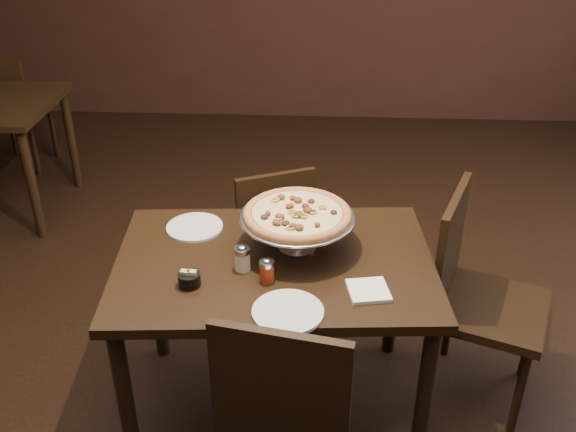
{
  "coord_description": "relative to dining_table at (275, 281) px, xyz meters",
  "views": [
    {
      "loc": [
        0.1,
        -2.11,
        2.14
      ],
      "look_at": [
        -0.01,
        0.0,
        0.94
      ],
      "focal_mm": 40.0,
      "sensor_mm": 36.0,
      "label": 1
    }
  ],
  "objects": [
    {
      "name": "pizza_stand",
      "position": [
        0.08,
        0.09,
        0.25
      ],
      "size": [
        0.45,
        0.45,
        0.19
      ],
      "color": "#BABAC1",
      "rests_on": "dining_table"
    },
    {
      "name": "napkin_stack",
      "position": [
        0.35,
        -0.19,
        0.11
      ],
      "size": [
        0.16,
        0.16,
        0.02
      ],
      "primitive_type": "cube",
      "rotation": [
        0.0,
        0.0,
        0.18
      ],
      "color": "white",
      "rests_on": "dining_table"
    },
    {
      "name": "plate_left",
      "position": [
        -0.35,
        0.22,
        0.11
      ],
      "size": [
        0.24,
        0.24,
        0.01
      ],
      "primitive_type": "cylinder",
      "color": "silver",
      "rests_on": "dining_table"
    },
    {
      "name": "serving_spatula",
      "position": [
        0.22,
        -0.01,
        0.25
      ],
      "size": [
        0.15,
        0.15,
        0.02
      ],
      "rotation": [
        0.0,
        0.0,
        -0.86
      ],
      "color": "#BABAC1",
      "rests_on": "pizza_stand"
    },
    {
      "name": "chair_side",
      "position": [
        0.83,
        0.17,
        -0.14
      ],
      "size": [
        0.58,
        0.58,
        0.96
      ],
      "rotation": [
        0.0,
        0.0,
        1.2
      ],
      "color": "black",
      "rests_on": "ground"
    },
    {
      "name": "bg_chair_far",
      "position": [
        -2.12,
        2.31,
        -0.18
      ],
      "size": [
        0.43,
        0.43,
        0.89
      ],
      "rotation": [
        0.0,
        0.0,
        3.1
      ],
      "color": "black",
      "rests_on": "ground"
    },
    {
      "name": "room",
      "position": [
        0.12,
        0.07,
        0.74
      ],
      "size": [
        6.04,
        7.04,
        2.84
      ],
      "color": "black",
      "rests_on": "ground"
    },
    {
      "name": "packet_caddy",
      "position": [
        -0.3,
        -0.18,
        0.13
      ],
      "size": [
        0.08,
        0.08,
        0.06
      ],
      "rotation": [
        0.0,
        0.0,
        -0.16
      ],
      "color": "black",
      "rests_on": "dining_table"
    },
    {
      "name": "dining_table",
      "position": [
        0.0,
        0.0,
        0.0
      ],
      "size": [
        1.28,
        0.9,
        0.77
      ],
      "rotation": [
        0.0,
        0.0,
        0.07
      ],
      "color": "black",
      "rests_on": "ground"
    },
    {
      "name": "plate_near",
      "position": [
        0.07,
        -0.32,
        0.11
      ],
      "size": [
        0.25,
        0.25,
        0.01
      ],
      "primitive_type": "cylinder",
      "color": "silver",
      "rests_on": "dining_table"
    },
    {
      "name": "chair_far",
      "position": [
        -0.08,
        0.7,
        -0.21
      ],
      "size": [
        0.52,
        0.52,
        0.84
      ],
      "rotation": [
        0.0,
        0.0,
        3.55
      ],
      "color": "black",
      "rests_on": "ground"
    },
    {
      "name": "parmesan_shaker",
      "position": [
        -0.11,
        -0.07,
        0.15
      ],
      "size": [
        0.06,
        0.06,
        0.11
      ],
      "color": "beige",
      "rests_on": "dining_table"
    },
    {
      "name": "pepper_flake_shaker",
      "position": [
        -0.02,
        -0.14,
        0.15
      ],
      "size": [
        0.06,
        0.06,
        0.1
      ],
      "color": "maroon",
      "rests_on": "dining_table"
    }
  ]
}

